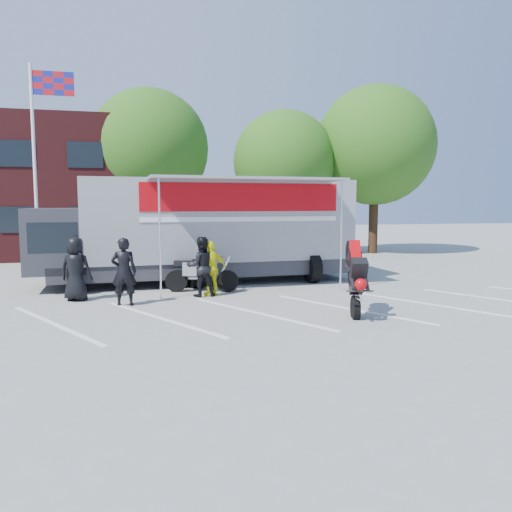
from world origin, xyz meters
name	(u,v)px	position (x,y,z in m)	size (l,w,h in m)	color
ground	(261,323)	(0.00, 0.00, 0.00)	(100.00, 100.00, 0.00)	gray
parking_bay_lines	(252,314)	(0.00, 1.00, 0.01)	(18.00, 5.00, 0.01)	white
flagpole	(41,143)	(-6.24, 10.00, 5.05)	(1.61, 0.12, 8.00)	white
tree_left	(150,149)	(-2.00, 16.00, 5.57)	(6.12, 6.12, 8.64)	#382314
tree_mid	(284,162)	(5.00, 15.00, 4.94)	(5.44, 5.44, 7.68)	#382314
tree_right	(375,146)	(10.00, 14.50, 5.88)	(6.46, 6.46, 9.12)	#382314
transporter_truck	(206,282)	(-0.41, 6.29, 0.00)	(11.13, 5.36, 3.54)	gray
parked_motorcycle	(202,292)	(-0.80, 4.39, 0.00)	(0.77, 2.31, 1.21)	#AAAAAF
stunt_bike_rider	(351,313)	(2.45, 0.55, 0.00)	(0.81, 1.72, 2.03)	black
spectator_leather_a	(76,269)	(-4.42, 3.81, 0.90)	(0.88, 0.57, 1.80)	black
spectator_leather_b	(124,272)	(-3.09, 2.79, 0.92)	(0.67, 0.44, 1.83)	black
spectator_leather_c	(201,267)	(-0.91, 3.66, 0.88)	(0.86, 0.67, 1.76)	black
spectator_hivis	(211,269)	(-0.61, 3.67, 0.82)	(0.96, 0.40, 1.63)	#FCFF0D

